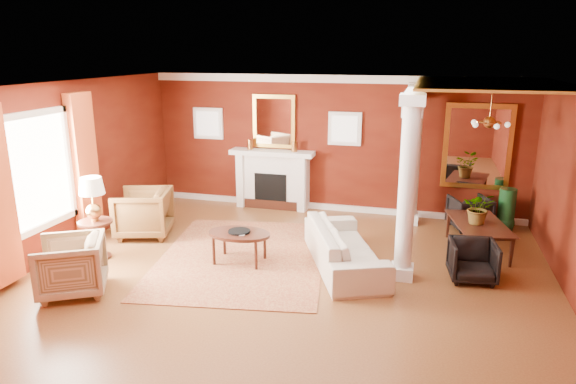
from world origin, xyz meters
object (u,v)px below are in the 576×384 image
(sofa, at_px, (345,240))
(armchair_stripe, at_px, (71,263))
(side_table, at_px, (93,205))
(dining_table, at_px, (480,229))
(armchair_leopard, at_px, (143,210))
(coffee_table, at_px, (239,235))

(sofa, distance_m, armchair_stripe, 4.12)
(armchair_stripe, bearing_deg, side_table, 170.23)
(side_table, relative_size, dining_table, 0.94)
(armchair_leopard, bearing_deg, dining_table, 81.39)
(armchair_leopard, height_order, armchair_stripe, armchair_leopard)
(sofa, bearing_deg, armchair_leopard, 60.58)
(sofa, distance_m, coffee_table, 1.72)
(sofa, relative_size, coffee_table, 2.26)
(side_table, bearing_deg, armchair_stripe, -70.12)
(armchair_stripe, distance_m, side_table, 1.39)
(sofa, distance_m, dining_table, 2.50)
(coffee_table, xyz_separation_m, dining_table, (3.84, 1.55, -0.06))
(sofa, xyz_separation_m, armchair_stripe, (-3.62, -1.97, -0.00))
(coffee_table, bearing_deg, sofa, 9.63)
(sofa, distance_m, armchair_leopard, 3.91)
(coffee_table, bearing_deg, dining_table, 22.01)
(armchair_leopard, xyz_separation_m, coffee_table, (2.19, -0.73, -0.02))
(armchair_leopard, height_order, side_table, side_table)
(armchair_leopard, xyz_separation_m, side_table, (-0.18, -1.18, 0.44))
(sofa, xyz_separation_m, armchair_leopard, (-3.88, 0.44, 0.03))
(coffee_table, bearing_deg, armchair_stripe, -138.97)
(coffee_table, xyz_separation_m, side_table, (-2.37, -0.46, 0.46))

